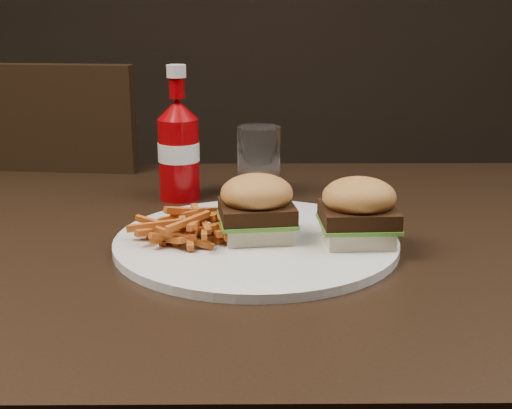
{
  "coord_description": "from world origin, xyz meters",
  "views": [
    {
      "loc": [
        0.09,
        -0.86,
        1.04
      ],
      "look_at": [
        0.1,
        -0.04,
        0.8
      ],
      "focal_mm": 50.0,
      "sensor_mm": 36.0,
      "label": 1
    }
  ],
  "objects_px": {
    "plate": "(256,243)",
    "ketchup_bottle": "(179,159)",
    "chair_far": "(69,290)",
    "tumbler": "(259,161)",
    "dining_table": "(177,248)"
  },
  "relations": [
    {
      "from": "chair_far",
      "to": "tumbler",
      "type": "height_order",
      "value": "tumbler"
    },
    {
      "from": "chair_far",
      "to": "tumbler",
      "type": "bearing_deg",
      "value": 142.66
    },
    {
      "from": "tumbler",
      "to": "chair_far",
      "type": "bearing_deg",
      "value": 136.03
    },
    {
      "from": "chair_far",
      "to": "ketchup_bottle",
      "type": "xyz_separation_m",
      "value": [
        0.29,
        -0.41,
        0.38
      ]
    },
    {
      "from": "dining_table",
      "to": "ketchup_bottle",
      "type": "relative_size",
      "value": 10.0
    },
    {
      "from": "tumbler",
      "to": "dining_table",
      "type": "bearing_deg",
      "value": -121.12
    },
    {
      "from": "dining_table",
      "to": "tumbler",
      "type": "bearing_deg",
      "value": 58.88
    },
    {
      "from": "chair_far",
      "to": "ketchup_bottle",
      "type": "height_order",
      "value": "ketchup_bottle"
    },
    {
      "from": "plate",
      "to": "ketchup_bottle",
      "type": "distance_m",
      "value": 0.25
    },
    {
      "from": "ketchup_bottle",
      "to": "chair_far",
      "type": "bearing_deg",
      "value": 125.46
    },
    {
      "from": "dining_table",
      "to": "plate",
      "type": "distance_m",
      "value": 0.12
    },
    {
      "from": "plate",
      "to": "tumbler",
      "type": "relative_size",
      "value": 3.36
    },
    {
      "from": "chair_far",
      "to": "ketchup_bottle",
      "type": "relative_size",
      "value": 3.91
    },
    {
      "from": "plate",
      "to": "ketchup_bottle",
      "type": "relative_size",
      "value": 2.85
    },
    {
      "from": "chair_far",
      "to": "tumbler",
      "type": "relative_size",
      "value": 4.6
    }
  ]
}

